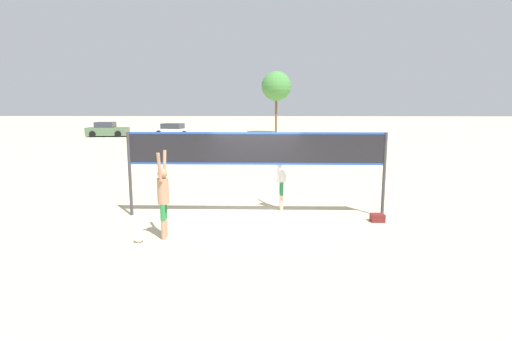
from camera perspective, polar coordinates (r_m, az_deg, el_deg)
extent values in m
plane|color=beige|center=(11.95, 0.00, -6.50)|extent=(200.00, 200.00, 0.00)
cylinder|color=#38383D|center=(12.33, -17.57, -0.50)|extent=(0.09, 0.09, 2.49)
cylinder|color=#38383D|center=(12.16, 17.83, -0.65)|extent=(0.09, 0.09, 2.49)
cube|color=black|center=(11.56, 0.00, 3.16)|extent=(7.36, 0.02, 0.95)
cube|color=#1E4CB2|center=(11.52, 0.00, 5.36)|extent=(7.36, 0.03, 0.06)
cube|color=#1E4CB2|center=(11.62, 0.00, 0.98)|extent=(7.36, 0.03, 0.06)
cylinder|color=tan|center=(10.12, -13.09, -8.28)|extent=(0.11, 0.11, 0.49)
cylinder|color=#267F3F|center=(10.00, -13.18, -5.86)|extent=(0.12, 0.12, 0.40)
cylinder|color=tan|center=(10.31, -12.81, -7.94)|extent=(0.11, 0.11, 0.49)
cylinder|color=#267F3F|center=(10.18, -12.90, -5.57)|extent=(0.12, 0.12, 0.40)
cylinder|color=tan|center=(9.97, -13.15, -2.88)|extent=(0.28, 0.28, 0.63)
sphere|color=tan|center=(9.89, -13.24, -0.42)|extent=(0.24, 0.24, 0.24)
cylinder|color=tan|center=(9.63, -13.64, 0.45)|extent=(0.08, 0.22, 0.70)
cylinder|color=tan|center=(10.09, -12.94, 0.88)|extent=(0.08, 0.22, 0.70)
cylinder|color=beige|center=(12.67, 3.61, -4.43)|extent=(0.11, 0.11, 0.49)
cylinder|color=#267F3F|center=(12.57, 3.63, -2.44)|extent=(0.12, 0.12, 0.40)
cylinder|color=beige|center=(12.48, 3.65, -4.65)|extent=(0.11, 0.11, 0.49)
cylinder|color=#267F3F|center=(12.38, 3.67, -2.63)|extent=(0.12, 0.12, 0.40)
cylinder|color=white|center=(12.38, 3.68, -0.17)|extent=(0.28, 0.28, 0.64)
sphere|color=beige|center=(12.31, 3.70, 1.86)|extent=(0.25, 0.25, 0.25)
cylinder|color=beige|center=(12.53, 3.66, 2.89)|extent=(0.08, 0.23, 0.71)
cylinder|color=beige|center=(12.05, 3.75, 2.62)|extent=(0.08, 0.23, 0.71)
sphere|color=white|center=(10.11, -16.38, -9.18)|extent=(0.24, 0.24, 0.24)
cube|color=maroon|center=(11.87, 16.96, -6.48)|extent=(0.38, 0.30, 0.22)
cube|color=silver|center=(42.30, -11.51, 5.43)|extent=(4.76, 2.57, 0.68)
cube|color=#2D333D|center=(42.36, -11.82, 6.25)|extent=(2.30, 1.95, 0.54)
cylinder|color=black|center=(42.51, -9.33, 5.31)|extent=(0.67, 0.34, 0.64)
cylinder|color=black|center=(41.01, -10.18, 5.14)|extent=(0.67, 0.34, 0.64)
cylinder|color=black|center=(43.63, -12.75, 5.31)|extent=(0.67, 0.34, 0.64)
cylinder|color=black|center=(42.17, -13.70, 5.14)|extent=(0.67, 0.34, 0.64)
cube|color=#4C6B4C|center=(43.89, -20.42, 5.27)|extent=(4.19, 2.07, 0.83)
cube|color=#2D333D|center=(43.91, -20.73, 6.15)|extent=(1.96, 1.74, 0.55)
cylinder|color=black|center=(44.34, -18.54, 5.12)|extent=(0.66, 0.27, 0.64)
cylinder|color=black|center=(42.76, -19.11, 4.95)|extent=(0.66, 0.27, 0.64)
cylinder|color=black|center=(45.06, -21.64, 5.00)|extent=(0.66, 0.27, 0.64)
cylinder|color=black|center=(43.51, -22.31, 4.83)|extent=(0.66, 0.27, 0.64)
cylinder|color=brown|center=(46.36, 2.89, 8.09)|extent=(0.26, 0.26, 4.41)
sphere|color=#42843D|center=(46.39, 2.92, 11.96)|extent=(3.36, 3.36, 3.36)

